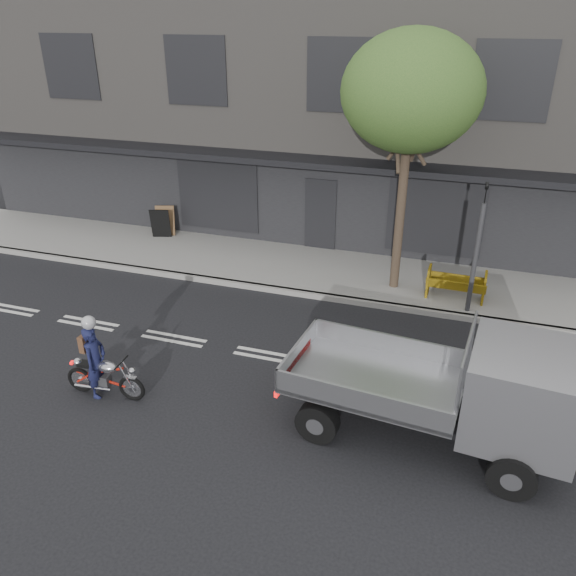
% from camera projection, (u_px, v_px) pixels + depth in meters
% --- Properties ---
extents(ground, '(80.00, 80.00, 0.00)m').
position_uv_depth(ground, '(268.00, 356.00, 12.72)').
color(ground, black).
rests_on(ground, ground).
extents(sidewalk, '(32.00, 3.20, 0.15)m').
position_uv_depth(sidewalk, '(322.00, 271.00, 16.69)').
color(sidewalk, gray).
rests_on(sidewalk, ground).
extents(kerb, '(32.00, 0.20, 0.15)m').
position_uv_depth(kerb, '(307.00, 294.00, 15.33)').
color(kerb, gray).
rests_on(kerb, ground).
extents(building_main, '(26.00, 10.00, 8.00)m').
position_uv_depth(building_main, '(371.00, 103.00, 20.58)').
color(building_main, slate).
rests_on(building_main, ground).
extents(street_tree, '(3.40, 3.40, 6.74)m').
position_uv_depth(street_tree, '(412.00, 93.00, 13.35)').
color(street_tree, '#382B21').
rests_on(street_tree, ground).
extents(traffic_light_pole, '(0.12, 0.12, 3.50)m').
position_uv_depth(traffic_light_pole, '(476.00, 256.00, 13.68)').
color(traffic_light_pole, '#2D2D30').
rests_on(traffic_light_pole, ground).
extents(motorcycle, '(1.73, 0.50, 0.89)m').
position_uv_depth(motorcycle, '(105.00, 376.00, 11.23)').
color(motorcycle, black).
rests_on(motorcycle, ground).
extents(rider, '(0.40, 0.58, 1.54)m').
position_uv_depth(rider, '(96.00, 362.00, 11.13)').
color(rider, '#171A3F').
rests_on(rider, ground).
extents(flatbed_ute, '(5.05, 2.43, 2.27)m').
position_uv_depth(flatbed_ute, '(493.00, 391.00, 9.40)').
color(flatbed_ute, black).
rests_on(flatbed_ute, ground).
extents(construction_barrier, '(1.54, 0.65, 0.85)m').
position_uv_depth(construction_barrier, '(455.00, 287.00, 14.58)').
color(construction_barrier, '#DCA70B').
rests_on(construction_barrier, sidewalk).
extents(sandwich_board, '(0.73, 0.59, 1.01)m').
position_uv_depth(sandwich_board, '(160.00, 224.00, 18.71)').
color(sandwich_board, black).
rests_on(sandwich_board, sidewalk).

